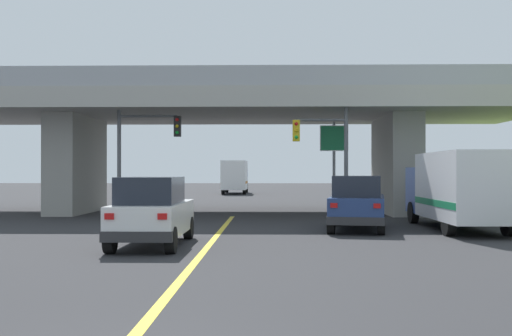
% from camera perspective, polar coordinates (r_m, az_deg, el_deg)
% --- Properties ---
extents(ground, '(160.00, 160.00, 0.00)m').
position_cam_1_polar(ground, '(32.23, -1.92, -4.19)').
color(ground, '#2B2B2D').
extents(overpass_bridge, '(30.96, 10.28, 6.90)m').
position_cam_1_polar(overpass_bridge, '(32.27, -1.92, 4.43)').
color(overpass_bridge, '#A8A59E').
rests_on(overpass_bridge, ground).
extents(lane_divider_stripe, '(0.20, 23.53, 0.01)m').
position_cam_1_polar(lane_divider_stripe, '(17.95, -4.50, -7.28)').
color(lane_divider_stripe, yellow).
rests_on(lane_divider_stripe, ground).
extents(suv_lead, '(1.88, 4.66, 2.02)m').
position_cam_1_polar(suv_lead, '(18.12, -9.64, -4.01)').
color(suv_lead, silver).
rests_on(suv_lead, ground).
extents(suv_crossing, '(2.68, 4.76, 2.02)m').
position_cam_1_polar(suv_crossing, '(22.96, 9.44, -3.23)').
color(suv_crossing, navy).
rests_on(suv_crossing, ground).
extents(box_truck, '(2.33, 7.46, 2.87)m').
position_cam_1_polar(box_truck, '(23.89, 18.40, -1.83)').
color(box_truck, navy).
rests_on(box_truck, ground).
extents(traffic_signal_nearside, '(2.49, 0.36, 5.08)m').
position_cam_1_polar(traffic_signal_nearside, '(27.65, 6.67, 1.86)').
color(traffic_signal_nearside, '#56595E').
rests_on(traffic_signal_nearside, ground).
extents(traffic_signal_farside, '(2.98, 0.36, 5.58)m').
position_cam_1_polar(traffic_signal_farside, '(29.00, -10.76, 2.25)').
color(traffic_signal_farside, '#56595E').
rests_on(traffic_signal_farside, ground).
extents(highway_sign, '(1.37, 0.17, 4.57)m').
position_cam_1_polar(highway_sign, '(29.85, 7.29, 1.84)').
color(highway_sign, slate).
rests_on(highway_sign, ground).
extents(semi_truck_distant, '(2.33, 7.28, 3.19)m').
position_cam_1_polar(semi_truck_distant, '(59.49, -1.97, -0.81)').
color(semi_truck_distant, navy).
rests_on(semi_truck_distant, ground).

